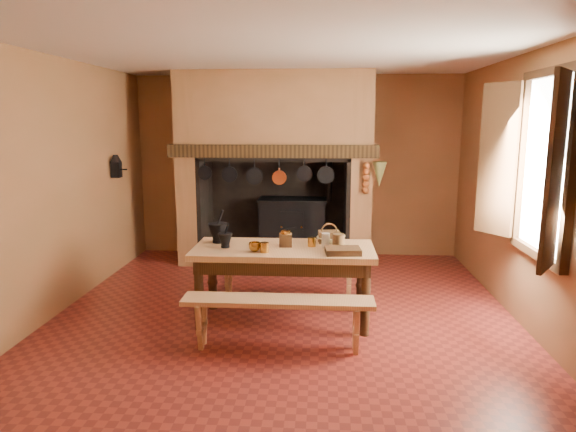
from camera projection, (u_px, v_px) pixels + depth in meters
The scene contains 28 objects.
floor at pixel (284, 316), 5.60m from camera, with size 5.50×5.50×0.00m, color maroon.
ceiling at pixel (283, 50), 5.09m from camera, with size 5.50×5.50×0.00m, color silver.
back_wall at pixel (297, 166), 8.05m from camera, with size 5.00×0.02×2.80m, color #96623C.
wall_left at pixel (52, 187), 5.52m from camera, with size 0.02×5.50×2.80m, color #96623C.
wall_right at pixel (530, 192), 5.18m from camera, with size 0.02×5.50×2.80m, color #96623C.
wall_front at pixel (243, 259), 2.65m from camera, with size 5.00×0.02×2.80m, color #96623C.
chimney_breast at pixel (275, 141), 7.56m from camera, with size 2.95×0.96×2.80m.
iron_range at pixel (293, 227), 7.92m from camera, with size 1.12×0.55×1.60m.
hearth_pans at pixel (226, 254), 7.83m from camera, with size 0.51×0.62×0.20m.
hanging_pans at pixel (269, 175), 7.15m from camera, with size 1.92×0.29×0.27m.
onion_string at pixel (366, 178), 7.05m from camera, with size 0.12×0.10×0.46m, color #91431A, non-canonical shape.
herb_bunch at pixel (379, 175), 7.03m from camera, with size 0.20×0.20×0.35m, color olive.
window at pixel (533, 165), 4.74m from camera, with size 0.39×1.75×1.76m.
wall_coffee_mill at pixel (116, 165), 7.01m from camera, with size 0.23×0.16×0.31m.
work_table at pixel (284, 259), 5.36m from camera, with size 1.87×0.83×0.81m.
bench_front at pixel (278, 311), 4.73m from camera, with size 1.77×0.31×0.50m.
bench_back at pixel (288, 268), 6.11m from camera, with size 1.78×0.31×0.50m.
mortar_large at pixel (218, 232), 5.52m from camera, with size 0.21×0.21×0.36m.
mortar_small at pixel (225, 239), 5.31m from camera, with size 0.15×0.15×0.26m.
coffee_grinder at pixel (286, 239), 5.37m from camera, with size 0.18×0.14×0.21m.
brass_mug_a at pixel (264, 247), 5.12m from camera, with size 0.09×0.09×0.10m, color #B27829.
brass_mug_b at pixel (312, 242), 5.36m from camera, with size 0.08×0.08×0.10m, color #B27829.
mixing_bowl at pixel (331, 239), 5.53m from camera, with size 0.29×0.29×0.07m, color beige.
stoneware_crock at pixel (338, 242), 5.25m from camera, with size 0.13×0.13×0.16m, color brown.
glass_jar at pixel (326, 240), 5.32m from camera, with size 0.09×0.09×0.15m, color beige.
wicker_basket at pixel (329, 236), 5.52m from camera, with size 0.24×0.19×0.22m.
wooden_tray at pixel (343, 251), 5.07m from camera, with size 0.34×0.25×0.06m, color #351F10.
brass_cup at pixel (255, 247), 5.16m from camera, with size 0.12×0.12×0.09m, color #B27829.
Camera 1 is at (0.41, -5.29, 2.10)m, focal length 32.00 mm.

